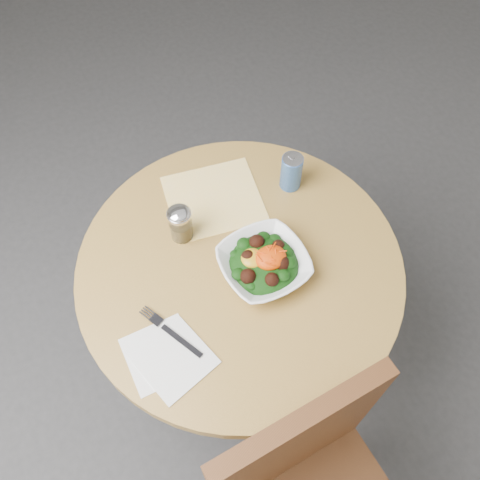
# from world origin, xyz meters

# --- Properties ---
(ground) EXTENTS (6.00, 6.00, 0.00)m
(ground) POSITION_xyz_m (0.00, 0.00, 0.00)
(ground) COLOR #313133
(ground) RESTS_ON ground
(table) EXTENTS (0.90, 0.90, 0.75)m
(table) POSITION_xyz_m (0.00, 0.00, 0.55)
(table) COLOR black
(table) RESTS_ON ground
(cloth_napkin) EXTENTS (0.30, 0.28, 0.00)m
(cloth_napkin) POSITION_xyz_m (0.02, 0.23, 0.75)
(cloth_napkin) COLOR #F9B00D
(cloth_napkin) RESTS_ON table
(paper_napkins) EXTENTS (0.21, 0.22, 0.00)m
(paper_napkins) POSITION_xyz_m (-0.27, -0.16, 0.75)
(paper_napkins) COLOR white
(paper_napkins) RESTS_ON table
(salad_bowl) EXTENTS (0.25, 0.25, 0.09)m
(salad_bowl) POSITION_xyz_m (0.05, -0.04, 0.78)
(salad_bowl) COLOR white
(salad_bowl) RESTS_ON table
(fork) EXTENTS (0.11, 0.19, 0.00)m
(fork) POSITION_xyz_m (-0.25, -0.10, 0.76)
(fork) COLOR black
(fork) RESTS_ON table
(spice_shaker) EXTENTS (0.07, 0.07, 0.12)m
(spice_shaker) POSITION_xyz_m (-0.11, 0.16, 0.81)
(spice_shaker) COLOR silver
(spice_shaker) RESTS_ON table
(beverage_can) EXTENTS (0.06, 0.06, 0.12)m
(beverage_can) POSITION_xyz_m (0.25, 0.19, 0.81)
(beverage_can) COLOR navy
(beverage_can) RESTS_ON table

